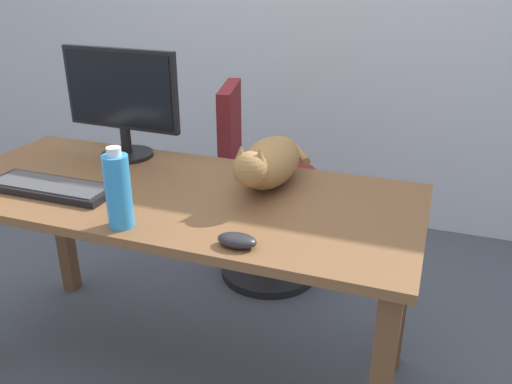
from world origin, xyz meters
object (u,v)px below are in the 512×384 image
at_px(office_chair, 260,198).
at_px(keyboard, 51,187).
at_px(cat, 269,162).
at_px(computer_mouse, 237,240).
at_px(monitor, 121,99).
at_px(water_bottle, 118,190).

height_order(office_chair, keyboard, office_chair).
xyz_separation_m(cat, computer_mouse, (0.06, -0.44, -0.06)).
bearing_deg(cat, monitor, 172.48).
bearing_deg(keyboard, computer_mouse, -10.45).
height_order(computer_mouse, water_bottle, water_bottle).
xyz_separation_m(computer_mouse, water_bottle, (-0.36, -0.00, 0.09)).
bearing_deg(monitor, water_bottle, -58.59).
relative_size(monitor, computer_mouse, 4.37).
bearing_deg(monitor, office_chair, 52.89).
distance_m(monitor, water_bottle, 0.62).
relative_size(cat, water_bottle, 2.58).
height_order(monitor, keyboard, monitor).
distance_m(office_chair, keyboard, 1.03).
distance_m(keyboard, water_bottle, 0.40).
height_order(monitor, cat, monitor).
distance_m(cat, computer_mouse, 0.44).
bearing_deg(office_chair, cat, -67.52).
bearing_deg(computer_mouse, water_bottle, -179.57).
height_order(monitor, water_bottle, monitor).
relative_size(office_chair, water_bottle, 3.98).
height_order(monitor, computer_mouse, monitor).
bearing_deg(cat, office_chair, 112.48).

